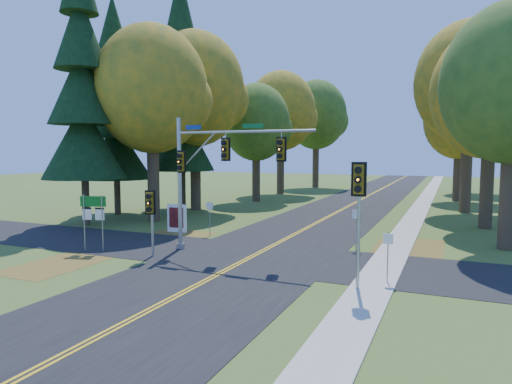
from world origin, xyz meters
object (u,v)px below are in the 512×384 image
at_px(east_signal_pole, 359,194).
at_px(route_sign_cluster, 93,212).
at_px(traffic_mast, 210,166).
at_px(info_kiosk, 177,218).

bearing_deg(east_signal_pole, route_sign_cluster, 170.98).
distance_m(traffic_mast, info_kiosk, 7.30).
distance_m(route_sign_cluster, info_kiosk, 6.62).
distance_m(east_signal_pole, route_sign_cluster, 13.79).
height_order(east_signal_pole, route_sign_cluster, east_signal_pole).
height_order(traffic_mast, route_sign_cluster, traffic_mast).
bearing_deg(east_signal_pole, info_kiosk, 145.30).
bearing_deg(traffic_mast, east_signal_pole, -22.25).
relative_size(east_signal_pole, info_kiosk, 2.69).
xyz_separation_m(traffic_mast, east_signal_pole, (8.09, -3.48, -0.80)).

